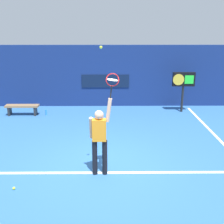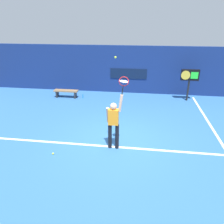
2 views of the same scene
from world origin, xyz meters
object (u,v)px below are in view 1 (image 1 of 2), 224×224
Objects in this scene: tennis_racket at (112,81)px; court_bench at (22,108)px; spare_ball at (14,188)px; water_bottle at (46,112)px; tennis_player at (99,137)px; scoreboard_clock at (183,81)px; tennis_ball at (101,47)px.

court_bench is at bearing 126.88° from tennis_racket.
court_bench is 5.94m from spare_ball.
court_bench is 5.83× the size of water_bottle.
tennis_racket is at bearing -61.08° from water_bottle.
tennis_player reaches higher than scoreboard_clock.
court_bench is 20.59× the size of spare_ball.
tennis_ball is 6.47m from water_bottle.
spare_ball is at bearing -159.95° from tennis_player.
tennis_ball is 1.00× the size of spare_ball.
scoreboard_clock is at bearing 57.86° from tennis_player.
tennis_racket reaches higher than water_bottle.
tennis_racket is 9.10× the size of spare_ball.
tennis_ball is 6.83m from court_bench.
tennis_ball is at bearing -54.16° from tennis_player.
scoreboard_clock is (3.44, 5.48, 0.36)m from tennis_player.
tennis_ball is 3.78m from spare_ball.
court_bench reaches higher than water_bottle.
scoreboard_clock is (3.13, 5.48, -1.02)m from tennis_racket.
tennis_player is at bearing -55.47° from court_bench.
scoreboard_clock reaches higher than spare_ball.
scoreboard_clock is 6.99m from court_bench.
scoreboard_clock is 25.87× the size of spare_ball.
tennis_ball reaches higher than spare_ball.
tennis_racket reaches higher than spare_ball.
spare_ball is (-1.96, -0.72, -0.98)m from tennis_player.
tennis_ball reaches higher than tennis_player.
tennis_ball is 6.75m from scoreboard_clock.
scoreboard_clock reaches higher than water_bottle.
tennis_racket is 0.35× the size of scoreboard_clock.
tennis_ball is at bearing -55.45° from court_bench.
scoreboard_clock is (3.38, 5.57, -1.79)m from tennis_ball.
tennis_racket reaches higher than court_bench.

